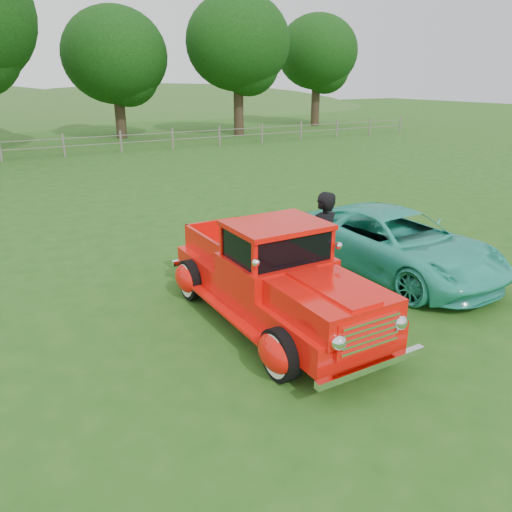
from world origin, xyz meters
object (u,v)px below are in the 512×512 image
tree_near_east (115,56)px  tree_mid_east (238,43)px  tree_far_east (317,52)px  man (322,243)px  red_pickup (274,278)px  teal_sedan (395,242)px

tree_near_east → tree_mid_east: (8.00, -2.00, 0.93)m
tree_near_east → tree_far_east: (17.00, 1.00, 0.61)m
tree_mid_east → man: size_ratio=4.73×
tree_far_east → red_pickup: (-22.36, -29.30, -5.06)m
tree_near_east → man: bearing=-98.1°
tree_far_east → red_pickup: size_ratio=1.78×
tree_near_east → red_pickup: (-5.36, -28.30, -4.45)m
tree_far_east → man: 35.85m
tree_mid_east → tree_far_east: 9.49m
teal_sedan → man: 2.03m
tree_far_east → teal_sedan: tree_far_east is taller
tree_near_east → teal_sedan: size_ratio=1.73×
tree_far_east → man: tree_far_east is taller
tree_mid_east → man: (-11.92, -25.70, -5.18)m
tree_far_east → teal_sedan: 34.71m
tree_near_east → tree_far_east: bearing=3.4°
tree_far_east → red_pickup: bearing=-127.4°
teal_sedan → man: size_ratio=2.42×
tree_far_east → man: bearing=-126.1°
man → tree_mid_east: bearing=-125.0°
tree_mid_east → man: bearing=-114.9°
tree_far_east → teal_sedan: bearing=-123.5°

